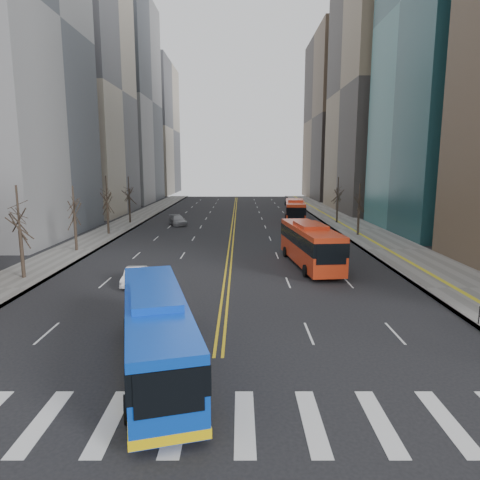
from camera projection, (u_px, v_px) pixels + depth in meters
name	position (u px, v px, depth m)	size (l,w,h in m)	color
ground	(211.00, 422.00, 14.94)	(220.00, 220.00, 0.00)	black
sidewalk_right	(359.00, 229.00, 59.25)	(7.00, 130.00, 0.15)	slate
sidewalk_left	(114.00, 229.00, 59.26)	(5.00, 130.00, 0.15)	slate
crosswalk	(211.00, 421.00, 14.94)	(26.70, 4.00, 0.01)	silver
centerline	(234.00, 221.00, 69.12)	(0.55, 100.00, 0.01)	gold
office_towers	(235.00, 82.00, 78.31)	(83.00, 134.00, 58.00)	gray
street_trees	(167.00, 201.00, 48.14)	(35.20, 47.20, 7.60)	#2B231A
blue_bus	(156.00, 329.00, 18.56)	(5.56, 12.30, 3.51)	blue
red_bus_near	(310.00, 242.00, 37.87)	(4.06, 12.29, 3.80)	red
red_bus_far	(295.00, 210.00, 65.37)	(3.94, 12.17, 3.77)	red
car_white	(135.00, 276.00, 32.11)	(1.35, 3.88, 1.28)	white
car_dark_mid	(324.00, 243.00, 45.56)	(1.64, 4.07, 1.39)	black
car_silver	(178.00, 220.00, 64.07)	(2.02, 4.96, 1.44)	gray
car_dark_far	(292.00, 203.00, 93.47)	(2.23, 4.83, 1.34)	black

